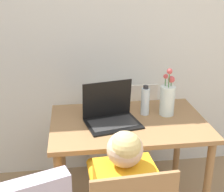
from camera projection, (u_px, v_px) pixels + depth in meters
name	position (u px, v px, depth m)	size (l,w,h in m)	color
wall_back	(108.00, 30.00, 2.50)	(6.40, 0.05, 2.50)	silver
dining_table	(128.00, 136.00, 2.12)	(1.03, 0.68, 0.76)	olive
laptop	(111.00, 113.00, 2.05)	(0.39, 0.32, 0.26)	black
flower_vase	(167.00, 99.00, 2.13)	(0.10, 0.10, 0.34)	silver
water_bottle	(145.00, 101.00, 2.14)	(0.06, 0.06, 0.21)	silver
cardboard_panel	(122.00, 129.00, 2.70)	(0.57, 0.13, 0.84)	silver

